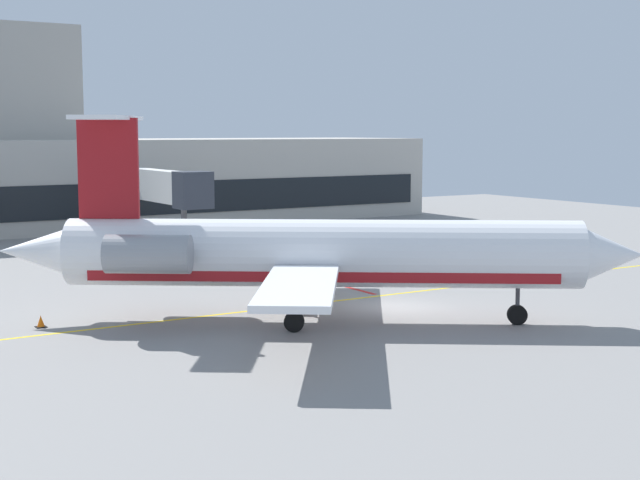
# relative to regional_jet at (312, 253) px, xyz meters

# --- Properties ---
(ground) EXTENTS (120.00, 120.00, 0.11)m
(ground) POSITION_rel_regional_jet_xyz_m (5.56, 0.95, -3.26)
(ground) COLOR gray
(jet_bridge_west) EXTENTS (2.40, 17.20, 5.90)m
(jet_bridge_west) POSITION_rel_regional_jet_xyz_m (5.23, 31.64, 1.31)
(jet_bridge_west) COLOR silver
(jet_bridge_west) RESTS_ON ground
(regional_jet) EXTENTS (25.89, 19.94, 9.47)m
(regional_jet) POSITION_rel_regional_jet_xyz_m (0.00, 0.00, 0.00)
(regional_jet) COLOR white
(regional_jet) RESTS_ON ground
(baggage_tug) EXTENTS (3.76, 2.68, 2.09)m
(baggage_tug) POSITION_rel_regional_jet_xyz_m (9.05, 25.49, -2.26)
(baggage_tug) COLOR silver
(baggage_tug) RESTS_ON ground
(pushback_tractor) EXTENTS (3.47, 2.46, 2.21)m
(pushback_tractor) POSITION_rel_regional_jet_xyz_m (13.54, 20.16, -2.21)
(pushback_tractor) COLOR #E5B20C
(pushback_tractor) RESTS_ON ground
(safety_cone_alpha) EXTENTS (0.47, 0.47, 0.55)m
(safety_cone_alpha) POSITION_rel_regional_jet_xyz_m (13.80, 2.71, -2.96)
(safety_cone_alpha) COLOR orange
(safety_cone_alpha) RESTS_ON ground
(safety_cone_bravo) EXTENTS (0.47, 0.47, 0.55)m
(safety_cone_bravo) POSITION_rel_regional_jet_xyz_m (-10.88, 5.54, -2.96)
(safety_cone_bravo) COLOR orange
(safety_cone_bravo) RESTS_ON ground
(safety_cone_charlie) EXTENTS (0.47, 0.47, 0.55)m
(safety_cone_charlie) POSITION_rel_regional_jet_xyz_m (7.75, 9.48, -2.96)
(safety_cone_charlie) COLOR orange
(safety_cone_charlie) RESTS_ON ground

